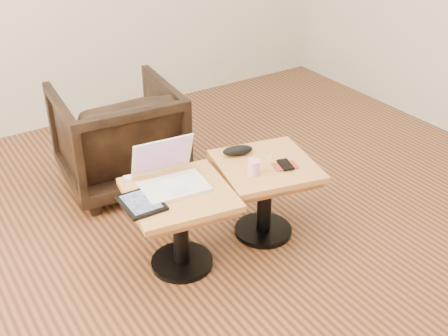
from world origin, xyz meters
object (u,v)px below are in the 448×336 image
side_table_right (265,181)px  laptop (170,176)px  side_table_left (180,211)px  striped_cup (253,167)px  armchair (118,136)px

side_table_right → laptop: size_ratio=1.72×
side_table_left → striped_cup: bearing=0.3°
side_table_left → side_table_right: (0.52, -0.00, 0.00)m
side_table_left → laptop: (0.00, 0.08, 0.15)m
side_table_left → striped_cup: (0.40, -0.06, 0.15)m
side_table_left → armchair: 0.94m
armchair → striped_cup: bearing=112.7°
side_table_left → armchair: bearing=93.8°
side_table_left → laptop: laptop is taller
side_table_left → armchair: (0.08, 0.94, -0.01)m
side_table_right → laptop: bearing=-177.1°
side_table_right → striped_cup: striped_cup is taller
laptop → armchair: bearing=90.5°
laptop → striped_cup: size_ratio=4.29×
laptop → armchair: (0.08, 0.85, -0.16)m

